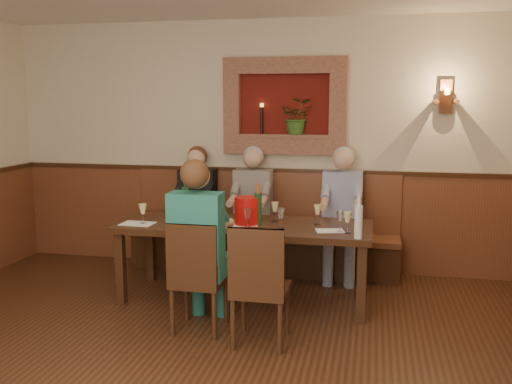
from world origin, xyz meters
TOP-DOWN VIEW (x-y plane):
  - room_shell at (0.00, 0.00)m, footprint 6.04×6.04m
  - wainscoting at (0.00, -0.00)m, footprint 6.02×6.02m
  - wall_niche at (0.24, 2.94)m, footprint 1.36×0.30m
  - wall_sconce at (1.90, 2.93)m, footprint 0.25×0.20m
  - dining_table at (0.00, 1.85)m, footprint 2.40×0.90m
  - bench at (0.00, 2.79)m, footprint 3.00×0.45m
  - chair_near_left at (-0.21, 1.02)m, footprint 0.42×0.42m
  - chair_near_right at (0.35, 0.87)m, footprint 0.43×0.43m
  - person_bench_left at (-0.76, 2.69)m, footprint 0.41×0.50m
  - person_bench_mid at (-0.11, 2.69)m, footprint 0.42×0.51m
  - person_bench_right at (0.87, 2.69)m, footprint 0.42×0.52m
  - person_chair_front at (-0.21, 1.07)m, footprint 0.43×0.53m
  - spittoon_bucket at (0.03, 1.82)m, footprint 0.23×0.23m
  - wine_bottle_green_a at (0.13, 1.84)m, footprint 0.09×0.09m
  - wine_bottle_green_b at (-0.64, 2.01)m, footprint 0.09×0.09m
  - water_bottle at (1.08, 1.47)m, footprint 0.08×0.08m
  - tasting_sheet_a at (-1.00, 1.63)m, footprint 0.32×0.23m
  - tasting_sheet_b at (0.01, 1.79)m, footprint 0.29×0.25m
  - tasting_sheet_c at (0.82, 1.70)m, footprint 0.28×0.23m
  - tasting_sheet_d at (-0.27, 1.57)m, footprint 0.31×0.26m
  - wine_glass_0 at (-0.95, 1.64)m, footprint 0.08×0.08m
  - wine_glass_1 at (-0.70, 1.92)m, footprint 0.08×0.08m
  - wine_glass_2 at (-0.53, 1.71)m, footprint 0.08×0.08m
  - wine_glass_3 at (-0.27, 2.00)m, footprint 0.08×0.08m
  - wine_glass_4 at (0.03, 1.75)m, footprint 0.08×0.08m
  - wine_glass_5 at (0.27, 2.00)m, footprint 0.08×0.08m
  - wine_glass_6 at (0.37, 1.71)m, footprint 0.08×0.08m
  - wine_glass_7 at (0.69, 1.94)m, footprint 0.08×0.08m
  - wine_glass_8 at (0.91, 1.69)m, footprint 0.08×0.08m
  - wine_glass_9 at (-0.24, 1.50)m, footprint 0.08×0.08m
  - wine_glass_10 at (0.98, 1.66)m, footprint 0.08×0.08m
  - wine_glass_11 at (0.08, 1.63)m, footprint 0.08×0.08m

SIDE VIEW (x-z plane):
  - chair_near_left at x=-0.21m, z-range -0.20..0.75m
  - chair_near_right at x=0.35m, z-range -0.20..0.77m
  - bench at x=0.00m, z-range -0.23..0.88m
  - person_bench_left at x=-0.76m, z-range -0.12..1.28m
  - person_bench_mid at x=-0.11m, z-range -0.12..1.29m
  - wainscoting at x=0.00m, z-range 0.01..1.16m
  - person_bench_right at x=0.87m, z-range -0.12..1.30m
  - person_chair_front at x=-0.21m, z-range -0.12..1.33m
  - dining_table at x=0.00m, z-range 0.30..1.05m
  - tasting_sheet_a at x=-1.00m, z-range 0.75..0.75m
  - tasting_sheet_b at x=0.01m, z-range 0.75..0.75m
  - tasting_sheet_c at x=0.82m, z-range 0.75..0.75m
  - tasting_sheet_d at x=-0.27m, z-range 0.75..0.75m
  - wine_glass_0 at x=-0.95m, z-range 0.75..0.94m
  - wine_glass_1 at x=-0.70m, z-range 0.75..0.94m
  - wine_glass_2 at x=-0.53m, z-range 0.75..0.94m
  - wine_glass_3 at x=-0.27m, z-range 0.75..0.94m
  - wine_glass_4 at x=0.03m, z-range 0.75..0.94m
  - wine_glass_5 at x=0.27m, z-range 0.75..0.94m
  - wine_glass_6 at x=0.37m, z-range 0.75..0.94m
  - wine_glass_7 at x=0.69m, z-range 0.75..0.94m
  - wine_glass_8 at x=0.91m, z-range 0.75..0.94m
  - wine_glass_9 at x=-0.24m, z-range 0.75..0.94m
  - wine_glass_10 at x=0.98m, z-range 0.75..0.94m
  - wine_glass_11 at x=0.08m, z-range 0.75..0.94m
  - spittoon_bucket at x=0.03m, z-range 0.75..1.01m
  - water_bottle at x=1.08m, z-range 0.71..1.09m
  - wine_bottle_green_a at x=0.13m, z-range 0.71..1.11m
  - wine_bottle_green_b at x=-0.64m, z-range 0.71..1.11m
  - wall_niche at x=0.24m, z-range 1.28..2.34m
  - room_shell at x=0.00m, z-range 0.48..3.30m
  - wall_sconce at x=1.90m, z-range 1.77..2.12m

